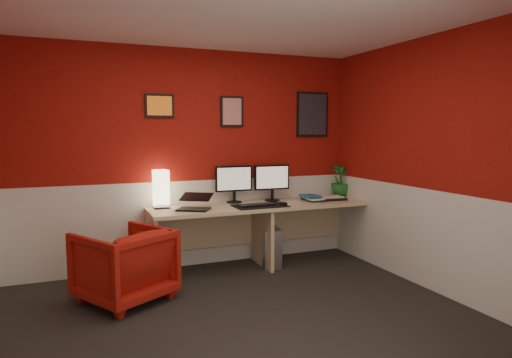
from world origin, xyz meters
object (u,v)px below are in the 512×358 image
Objects in this scene: pc_tower at (269,246)px; shoji_lamp at (161,190)px; desk at (262,235)px; zen_tray at (330,199)px; laptop at (193,200)px; monitor_right at (272,177)px; potted_plant at (340,181)px; monitor_left at (234,178)px; armchair at (124,265)px.

shoji_lamp is at bearing -176.76° from pc_tower.
zen_tray reaches higher than desk.
shoji_lamp is 1.21× the size of laptop.
monitor_right is 1.40× the size of potted_plant.
monitor_right is 0.96m from potted_plant.
shoji_lamp is at bearing -179.50° from monitor_right.
zen_tray is (0.90, -0.00, 0.38)m from desk.
desk is at bearing -164.55° from pc_tower.
potted_plant is at bearing -1.30° from monitor_left.
monitor_right is at bearing -3.69° from monitor_left.
monitor_left is 0.48m from monitor_right.
armchair is (-1.82, -0.72, -0.68)m from monitor_right.
desk is 0.17m from pc_tower.
monitor_left is at bearing 178.70° from potted_plant.
desk is 1.69m from armchair.
monitor_left is at bearing 59.87° from laptop.
armchair is (-1.70, -0.53, 0.12)m from pc_tower.
potted_plant is at bearing 36.39° from zen_tray.
laptop reaches higher than pc_tower.
monitor_left reaches higher than armchair.
zen_tray is at bearing -11.10° from monitor_left.
armchair is (-0.48, -0.70, -0.59)m from shoji_lamp.
shoji_lamp reaches higher than laptop.
monitor_left is 0.77× the size of armchair.
zen_tray is at bearing -0.31° from desk.
monitor_right is 0.77× the size of armchair.
laptop is at bearing -174.61° from desk.
pc_tower is 1.79m from armchair.
monitor_left is at bearing 139.75° from desk.
laptop is (-0.83, -0.08, 0.47)m from desk.
monitor_right is at bearing 163.96° from zen_tray.
pc_tower is (0.36, -0.22, -0.80)m from monitor_left.
pc_tower is at bearing -170.24° from potted_plant.
zen_tray is (1.17, -0.23, -0.28)m from monitor_left.
zen_tray is at bearing -143.61° from potted_plant.
potted_plant is 0.92× the size of pc_tower.
potted_plant is at bearing 163.89° from armchair.
desk is 0.96m from laptop.
laptop is 0.73× the size of pc_tower.
zen_tray is at bearing 34.30° from laptop.
potted_plant is at bearing 39.55° from laptop.
potted_plant is at bearing 21.14° from pc_tower.
monitor_right is at bearing 0.50° from shoji_lamp.
desk is 4.48× the size of monitor_left.
armchair reaches higher than pc_tower.
armchair is (-2.51, -0.52, -0.40)m from zen_tray.
armchair is at bearing -165.58° from potted_plant.
potted_plant reaches higher than zen_tray.
monitor_left is (0.86, 0.04, 0.09)m from shoji_lamp.
laptop is at bearing -165.44° from monitor_right.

